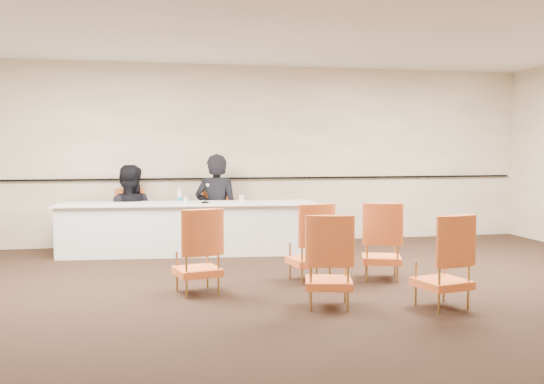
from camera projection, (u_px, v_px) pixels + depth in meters
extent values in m
plane|color=black|center=(309.00, 297.00, 6.49)|extent=(10.00, 10.00, 0.00)
plane|color=silver|center=(310.00, 13.00, 6.28)|extent=(10.00, 10.00, 0.00)
cube|color=#BFAC96|center=(247.00, 155.00, 10.29)|extent=(10.00, 0.04, 3.00)
cube|color=black|center=(248.00, 178.00, 10.28)|extent=(9.80, 0.04, 0.03)
imported|color=black|center=(217.00, 214.00, 9.82)|extent=(0.83, 0.67, 1.95)
imported|color=black|center=(128.00, 221.00, 9.67)|extent=(0.96, 0.80, 1.79)
cube|color=white|center=(224.00, 202.00, 9.25)|extent=(0.35, 0.30, 0.00)
cylinder|color=silver|center=(185.00, 200.00, 9.12)|extent=(0.08, 0.08, 0.10)
cylinder|color=white|center=(241.00, 199.00, 9.14)|extent=(0.09, 0.09, 0.12)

